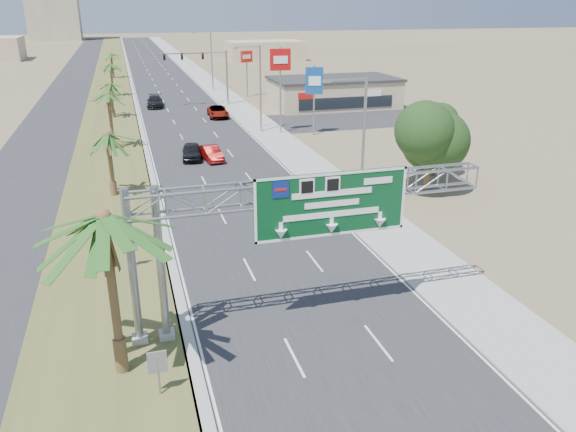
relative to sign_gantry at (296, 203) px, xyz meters
The scene contains 28 objects.
road 100.26m from the sign_gantry, 89.39° to the left, with size 12.00×300.00×0.02m, color #28282B.
sidewalk_right 100.71m from the sign_gantry, 84.54° to the left, with size 4.00×300.00×0.10m, color #9E9B93.
median_grass 100.65m from the sign_gantry, 95.10° to the left, with size 7.00×300.00×0.12m, color #515A27.
opposing_road 101.51m from the sign_gantry, 99.05° to the left, with size 8.00×300.00×0.02m, color #28282B.
sign_gantry is the anchor object (origin of this frame).
palm_near 8.41m from the sign_gantry, 166.68° to the right, with size 5.70×5.70×8.35m.
palm_row_b 23.66m from the sign_gantry, 110.92° to the left, with size 3.99×3.99×5.95m.
palm_row_c 39.00m from the sign_gantry, 102.50° to the left, with size 3.99×3.99×6.75m.
palm_row_d 56.73m from the sign_gantry, 98.56° to the left, with size 3.99×3.99×5.45m.
palm_row_e 75.55m from the sign_gantry, 96.41° to the left, with size 3.99×3.99×6.15m.
palm_row_f 100.44m from the sign_gantry, 94.82° to the left, with size 3.99×3.99×5.75m.
streetlight_near 14.75m from the sign_gantry, 55.30° to the left, with size 3.27×0.44×10.00m.
streetlight_mid 42.92m from the sign_gantry, 78.76° to the left, with size 3.27×0.44×10.00m.
streetlight_far 78.53m from the sign_gantry, 83.89° to the left, with size 3.27×0.44×10.00m.
signal_mast 62.37m from the sign_gantry, 84.26° to the left, with size 10.28×0.71×8.00m.
store_building 60.77m from the sign_gantry, 67.64° to the left, with size 18.00×10.00×4.00m, color tan.
oak_near 22.77m from the sign_gantry, 45.02° to the left, with size 4.50×4.50×6.80m.
oak_far 27.77m from the sign_gantry, 46.48° to the left, with size 3.50×3.50×5.60m.
median_signback_a 9.06m from the sign_gantry, 149.77° to the right, with size 0.75×0.08×2.08m.
median_signback_b 11.90m from the sign_gantry, 132.65° to the left, with size 0.75×0.08×2.08m.
building_distant_right 133.78m from the sign_gantry, 76.57° to the left, with size 20.00×12.00×5.00m, color tan.
car_left_lane 32.20m from the sign_gantry, 91.81° to the left, with size 1.85×4.60×1.57m, color black.
car_mid_lane 31.26m from the sign_gantry, 88.55° to the left, with size 1.50×4.32×1.42m, color maroon.
car_right_lane 53.14m from the sign_gantry, 84.44° to the left, with size 2.51×5.45×1.51m, color gray.
car_far 63.46m from the sign_gantry, 92.26° to the left, with size 2.27×5.60×1.62m, color black.
pole_sign_red_near 42.08m from the sign_gantry, 75.39° to the left, with size 2.40×0.38×9.89m.
pole_sign_blue 41.25m from the sign_gantry, 70.07° to the left, with size 2.02×0.66×7.94m.
pole_sign_red_far 70.10m from the sign_gantry, 79.49° to the left, with size 2.13×1.16×7.52m.
Camera 1 is at (-8.06, -12.78, 14.48)m, focal length 35.00 mm.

